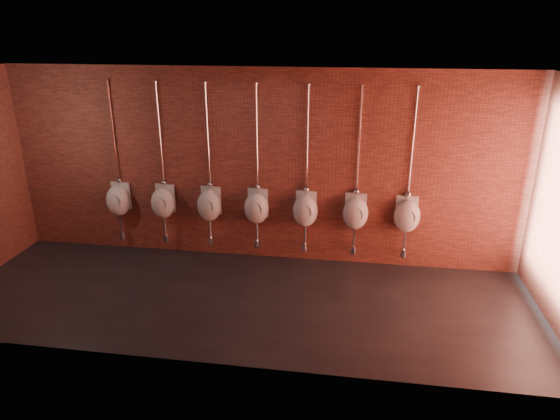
{
  "coord_description": "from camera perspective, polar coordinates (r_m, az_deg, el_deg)",
  "views": [
    {
      "loc": [
        1.52,
        -6.26,
        3.81
      ],
      "look_at": [
        0.42,
        0.9,
        1.1
      ],
      "focal_mm": 32.0,
      "sensor_mm": 36.0,
      "label": 1
    }
  ],
  "objects": [
    {
      "name": "urinal_5",
      "position": [
        8.13,
        8.61,
        -0.27
      ],
      "size": [
        0.46,
        0.41,
        2.72
      ],
      "color": "silver",
      "rests_on": "ground"
    },
    {
      "name": "ground",
      "position": [
        7.49,
        -4.32,
        -10.15
      ],
      "size": [
        8.5,
        8.5,
        0.0
      ],
      "primitive_type": "plane",
      "color": "black",
      "rests_on": "ground"
    },
    {
      "name": "room_shell",
      "position": [
        6.69,
        -4.78,
        4.84
      ],
      "size": [
        8.54,
        3.04,
        3.22
      ],
      "color": "black",
      "rests_on": "ground"
    },
    {
      "name": "urinal_4",
      "position": [
        8.17,
        2.91,
        0.03
      ],
      "size": [
        0.46,
        0.41,
        2.72
      ],
      "color": "silver",
      "rests_on": "ground"
    },
    {
      "name": "urinal_3",
      "position": [
        8.28,
        -2.69,
        0.33
      ],
      "size": [
        0.46,
        0.41,
        2.72
      ],
      "color": "silver",
      "rests_on": "ground"
    },
    {
      "name": "urinal_2",
      "position": [
        8.47,
        -8.09,
        0.61
      ],
      "size": [
        0.46,
        0.41,
        2.72
      ],
      "color": "silver",
      "rests_on": "ground"
    },
    {
      "name": "urinal_6",
      "position": [
        8.18,
        14.31,
        -0.57
      ],
      "size": [
        0.46,
        0.41,
        2.72
      ],
      "color": "silver",
      "rests_on": "ground"
    },
    {
      "name": "urinal_0",
      "position": [
        9.06,
        -17.99,
        1.12
      ],
      "size": [
        0.46,
        0.41,
        2.72
      ],
      "color": "silver",
      "rests_on": "ground"
    },
    {
      "name": "urinal_1",
      "position": [
        8.73,
        -13.21,
        0.88
      ],
      "size": [
        0.46,
        0.41,
        2.72
      ],
      "color": "silver",
      "rests_on": "ground"
    }
  ]
}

